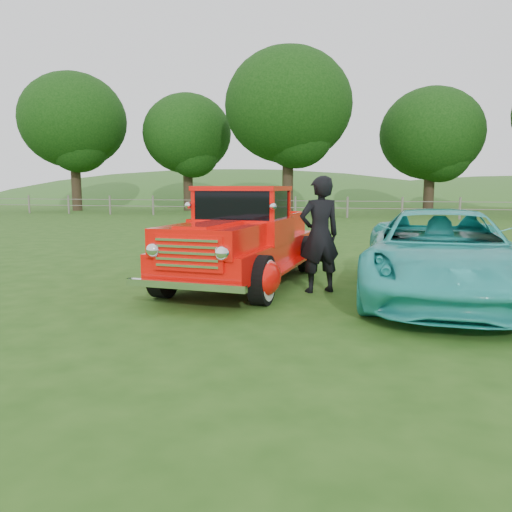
% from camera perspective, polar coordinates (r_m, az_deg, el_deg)
% --- Properties ---
extents(ground, '(140.00, 140.00, 0.00)m').
position_cam_1_polar(ground, '(7.33, -0.20, -6.05)').
color(ground, '#244C14').
rests_on(ground, ground).
extents(distant_hills, '(116.00, 60.00, 18.00)m').
position_cam_1_polar(distant_hills, '(66.92, 8.74, 2.44)').
color(distant_hills, '#345C22').
rests_on(distant_hills, ground).
extents(fence_line, '(48.00, 0.12, 1.20)m').
position_cam_1_polar(fence_line, '(28.97, 10.41, 5.51)').
color(fence_line, slate).
rests_on(fence_line, ground).
extents(tree_far_west, '(7.60, 7.60, 9.93)m').
position_cam_1_polar(tree_far_west, '(39.70, -20.17, 14.29)').
color(tree_far_west, '#312518').
rests_on(tree_far_west, ground).
extents(tree_mid_west, '(6.40, 6.40, 8.46)m').
position_cam_1_polar(tree_mid_west, '(37.69, -7.87, 13.63)').
color(tree_mid_west, '#312518').
rests_on(tree_mid_west, ground).
extents(tree_near_west, '(8.00, 8.00, 10.42)m').
position_cam_1_polar(tree_near_west, '(32.80, 3.72, 16.75)').
color(tree_near_west, '#312518').
rests_on(tree_near_west, ground).
extents(tree_near_east, '(6.80, 6.80, 8.33)m').
position_cam_1_polar(tree_near_east, '(36.22, 19.42, 13.02)').
color(tree_near_east, '#312518').
rests_on(tree_near_east, ground).
extents(red_pickup, '(2.51, 5.10, 1.78)m').
position_cam_1_polar(red_pickup, '(9.10, -1.40, 1.79)').
color(red_pickup, black).
rests_on(red_pickup, ground).
extents(teal_sedan, '(2.50, 5.15, 1.41)m').
position_cam_1_polar(teal_sedan, '(8.44, 20.33, 0.19)').
color(teal_sedan, '#2EBBB4').
rests_on(teal_sedan, ground).
extents(man, '(0.85, 0.76, 1.95)m').
position_cam_1_polar(man, '(8.40, 7.27, 2.43)').
color(man, black).
rests_on(man, ground).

